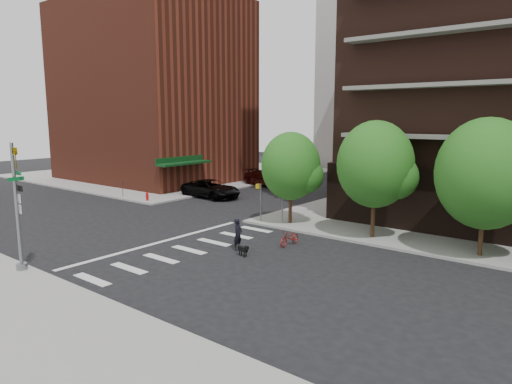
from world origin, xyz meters
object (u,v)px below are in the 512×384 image
Objects in this scene: scooter at (290,238)px; dog_walker at (238,234)px; traffic_signal at (18,217)px; parked_car_silver at (276,177)px; parked_car_black at (211,189)px; fire_hydrant at (147,196)px; parked_car_maroon at (268,178)px.

dog_walker is at bearing -124.11° from scooter.
parked_car_silver is (-7.73, 31.19, -1.91)m from traffic_signal.
traffic_signal is at bearing -158.38° from parked_car_black.
traffic_signal reaches higher than parked_car_silver.
parked_car_black is 1.22× the size of parked_car_silver.
parked_car_black is at bearing 40.52° from dog_walker.
traffic_signal is 21.74m from parked_car_black.
fire_hydrant is at bearing 173.30° from parked_car_silver.
fire_hydrant is at bearing 123.26° from traffic_signal.
parked_car_black is (-7.28, 20.39, -1.88)m from traffic_signal.
parked_car_maroon is (2.69, 13.91, 0.30)m from fire_hydrant.
dog_walker is at bearing -141.32° from parked_car_maroon.
dog_walker reaches higher than parked_car_black.
traffic_signal is 1.02× the size of parked_car_black.
scooter is (14.65, -8.69, -0.36)m from parked_car_black.
parked_car_black is 1.01× the size of parked_car_maroon.
parked_car_maroon is at bearing 24.41° from dog_walker.
parked_car_maroon is (-0.05, 8.81, 0.03)m from parked_car_black.
scooter is at bearing -134.18° from parked_car_maroon.
parked_car_black is at bearing 61.70° from fire_hydrant.
parked_car_maroon is 1.22× the size of parked_car_silver.
fire_hydrant is 0.41× the size of dog_walker.
fire_hydrant is 16.07m from parked_car_silver.
fire_hydrant is 0.13× the size of parked_car_maroon.
parked_car_silver is 24.66m from scooter.
fire_hydrant is 0.12× the size of parked_car_black.
traffic_signal is at bearing 140.15° from dog_walker.
parked_car_silver is 25.73m from dog_walker.
parked_car_silver is at bearing 4.33° from parked_car_black.
parked_car_black is 17.08m from dog_walker.
parked_car_black reaches higher than fire_hydrant.
parked_car_maroon is 2.03m from parked_car_silver.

